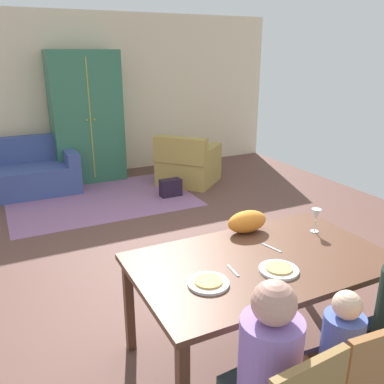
{
  "coord_description": "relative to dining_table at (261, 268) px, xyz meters",
  "views": [
    {
      "loc": [
        -1.62,
        -3.09,
        2.07
      ],
      "look_at": [
        -0.05,
        0.08,
        0.85
      ],
      "focal_mm": 38.24,
      "sensor_mm": 36.0,
      "label": 1
    }
  ],
  "objects": [
    {
      "name": "dining_chair_child",
      "position": [
        -0.01,
        -0.87,
        -0.2
      ],
      "size": [
        0.45,
        0.45,
        0.87
      ],
      "color": "brown",
      "rests_on": "ground_plane"
    },
    {
      "name": "dining_table",
      "position": [
        0.0,
        0.0,
        0.0
      ],
      "size": [
        1.71,
        1.02,
        0.76
      ],
      "color": "#563323",
      "rests_on": "ground_plane"
    },
    {
      "name": "person_child",
      "position": [
        0.0,
        -0.7,
        -0.26
      ],
      "size": [
        0.22,
        0.29,
        0.92
      ],
      "color": "#383048",
      "rests_on": "ground_plane"
    },
    {
      "name": "fork",
      "position": [
        -0.26,
        -0.05,
        0.07
      ],
      "size": [
        0.03,
        0.15,
        0.01
      ],
      "primitive_type": "cube",
      "rotation": [
        0.0,
        0.0,
        -0.09
      ],
      "color": "silver",
      "rests_on": "dining_table"
    },
    {
      "name": "ground_plane",
      "position": [
        0.12,
        1.83,
        -0.7
      ],
      "size": [
        6.87,
        6.61,
        0.02
      ],
      "primitive_type": "cube",
      "color": "brown"
    },
    {
      "name": "armoire",
      "position": [
        -0.07,
        4.8,
        0.36
      ],
      "size": [
        1.1,
        0.59,
        2.1
      ],
      "color": "#316C4E",
      "rests_on": "ground_plane"
    },
    {
      "name": "cat",
      "position": [
        0.15,
        0.41,
        0.15
      ],
      "size": [
        0.33,
        0.17,
        0.17
      ],
      "primitive_type": "ellipsoid",
      "rotation": [
        0.0,
        0.0,
        -0.04
      ],
      "color": "orange",
      "rests_on": "dining_table"
    },
    {
      "name": "handbag",
      "position": [
        0.8,
        3.39,
        -0.56
      ],
      "size": [
        0.32,
        0.16,
        0.26
      ],
      "primitive_type": "cube",
      "color": "black",
      "rests_on": "ground_plane"
    },
    {
      "name": "area_rug",
      "position": [
        -0.18,
        3.69,
        -0.69
      ],
      "size": [
        2.6,
        1.8,
        0.01
      ],
      "primitive_type": "cube",
      "color": "#8D5E87",
      "rests_on": "ground_plane"
    },
    {
      "name": "knife",
      "position": [
        0.15,
        0.1,
        0.07
      ],
      "size": [
        0.05,
        0.17,
        0.01
      ],
      "primitive_type": "cube",
      "rotation": [
        0.0,
        0.0,
        0.23
      ],
      "color": "silver",
      "rests_on": "dining_table"
    },
    {
      "name": "armchair",
      "position": [
        1.31,
        3.86,
        -0.37
      ],
      "size": [
        1.21,
        1.21,
        0.82
      ],
      "color": "#A98B43",
      "rests_on": "ground_plane"
    },
    {
      "name": "person_man",
      "position": [
        -0.47,
        -0.69,
        -0.18
      ],
      "size": [
        0.3,
        0.41,
        1.11
      ],
      "color": "#2E4041",
      "rests_on": "ground_plane"
    },
    {
      "name": "couch",
      "position": [
        -1.21,
        4.55,
        -0.39
      ],
      "size": [
        1.71,
        0.86,
        0.82
      ],
      "color": "#3C4E8B",
      "rests_on": "ground_plane"
    },
    {
      "name": "pizza_near_man",
      "position": [
        -0.47,
        -0.12,
        0.09
      ],
      "size": [
        0.17,
        0.17,
        0.01
      ],
      "primitive_type": "cylinder",
      "color": "gold",
      "rests_on": "plate_near_man"
    },
    {
      "name": "plate_near_child",
      "position": [
        0.0,
        -0.18,
        0.08
      ],
      "size": [
        0.25,
        0.25,
        0.02
      ],
      "primitive_type": "cylinder",
      "color": "silver",
      "rests_on": "dining_table"
    },
    {
      "name": "pizza_near_child",
      "position": [
        0.0,
        -0.18,
        0.09
      ],
      "size": [
        0.17,
        0.17,
        0.01
      ],
      "primitive_type": "cylinder",
      "color": "#D8A251",
      "rests_on": "plate_near_child"
    },
    {
      "name": "back_wall",
      "position": [
        0.12,
        5.19,
        0.66
      ],
      "size": [
        6.87,
        0.1,
        2.7
      ],
      "primitive_type": "cube",
      "color": "beige",
      "rests_on": "ground_plane"
    },
    {
      "name": "plate_near_man",
      "position": [
        -0.47,
        -0.12,
        0.08
      ],
      "size": [
        0.25,
        0.25,
        0.02
      ],
      "primitive_type": "cylinder",
      "color": "silver",
      "rests_on": "dining_table"
    },
    {
      "name": "wine_glass",
      "position": [
        0.62,
        0.18,
        0.2
      ],
      "size": [
        0.07,
        0.07,
        0.19
      ],
      "color": "silver",
      "rests_on": "dining_table"
    }
  ]
}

